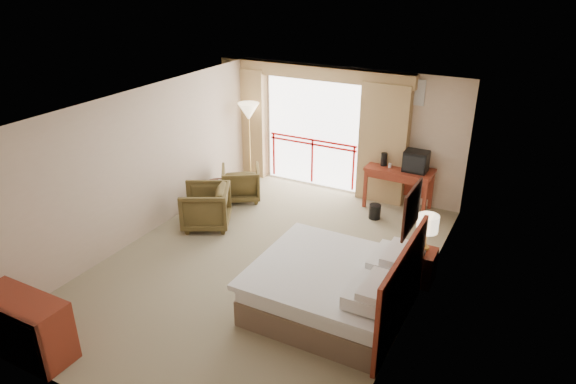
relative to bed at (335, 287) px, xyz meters
The scene contains 29 objects.
floor 1.66m from the bed, 158.15° to the left, with size 7.00×7.00×0.00m, color #7E7458.
ceiling 2.83m from the bed, 158.15° to the left, with size 7.00×7.00×0.00m, color white.
wall_back 4.47m from the bed, 110.05° to the left, with size 5.00×5.00×0.00m, color #C5AB92.
wall_front 3.41m from the bed, 117.29° to the right, with size 5.00×5.00×0.00m, color #C5AB92.
wall_left 4.16m from the bed, behind, with size 7.00×7.00×0.00m, color #C5AB92.
wall_right 1.52m from the bed, 30.87° to the left, with size 7.00×7.00×0.00m, color #C5AB92.
balcony_door 4.75m from the bed, 119.37° to the left, with size 2.40×2.40×0.00m, color white.
balcony_railing 4.68m from the bed, 119.49° to the left, with size 2.09×0.03×1.02m.
curtain_left 5.65m from the bed, 134.97° to the left, with size 1.00×0.26×2.50m, color #95764E.
curtain_right 4.10m from the bed, 99.29° to the left, with size 1.00×0.26×2.50m, color #95764E.
valance 5.08m from the bed, 119.98° to the left, with size 4.40×0.22×0.28m, color #95764E.
hvac_vent 4.53m from the bed, 92.76° to the left, with size 0.50×0.04×0.50m, color silver.
bed is the anchor object (origin of this frame).
headboard 1.00m from the bed, ahead, with size 0.06×2.10×1.30m, color maroon.
framed_art 1.77m from the bed, ahead, with size 0.04×0.72×0.60m.
nightstand 1.60m from the bed, 54.13° to the left, with size 0.39×0.46×0.56m, color maroon.
table_lamp 1.75m from the bed, 55.15° to the left, with size 0.33×0.33×0.58m.
phone 1.46m from the bed, 52.25° to the left, with size 0.19×0.15×0.08m, color black.
desk 3.82m from the bed, 93.01° to the left, with size 1.33×0.64×0.87m.
tv 3.81m from the bed, 88.47° to the left, with size 0.46×0.37×0.42m.
coffee_maker 3.84m from the bed, 98.35° to the left, with size 0.12×0.12×0.27m, color black.
cup 3.76m from the bed, 96.17° to the left, with size 0.06×0.06×0.09m, color white.
wastebasket 3.10m from the bed, 98.22° to the left, with size 0.23×0.23×0.29m, color black.
armchair_far 4.20m from the bed, 141.44° to the left, with size 0.78×0.80×0.73m, color #43371A.
armchair_near 3.45m from the bed, 158.64° to the left, with size 0.86×0.89×0.81m, color #43371A.
side_table 4.05m from the bed, 149.26° to the left, with size 0.49×0.49×0.53m.
book 4.05m from the bed, 149.26° to the left, with size 0.16×0.22×0.02m, color white.
floor_lamp 5.20m from the bed, 135.62° to the left, with size 0.47×0.47×1.84m.
dresser 4.11m from the bed, 138.97° to the right, with size 1.26×0.54×0.84m.
Camera 1 is at (3.79, -6.35, 4.64)m, focal length 32.00 mm.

